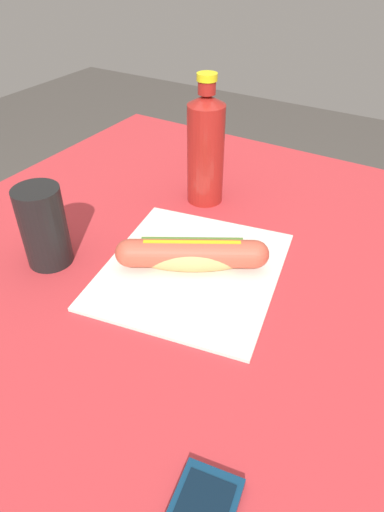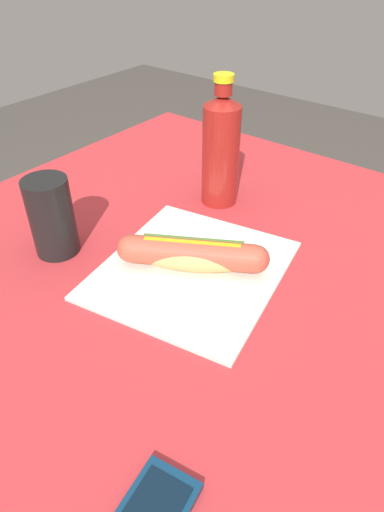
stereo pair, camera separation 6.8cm
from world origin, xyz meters
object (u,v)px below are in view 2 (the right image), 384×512
Objects in this scene: hot_dog at (192,254)px; salt_shaker at (227,151)px; drinking_cup at (52,217)px; soda_bottle at (221,149)px.

salt_shaker reaches higher than hot_dog.
drinking_cup reaches higher than salt_shaker.
hot_dog is 0.88× the size of soda_bottle.
salt_shaker is (-0.08, 0.14, -0.07)m from soda_bottle.
salt_shaker is at bearing 84.75° from drinking_cup.
soda_bottle is at bearing -61.01° from salt_shaker.
soda_bottle reaches higher than hot_dog.
drinking_cup is (-0.12, -0.30, -0.04)m from soda_bottle.
drinking_cup is at bearing -110.92° from soda_bottle.
salt_shaker is at bearing 118.99° from soda_bottle.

